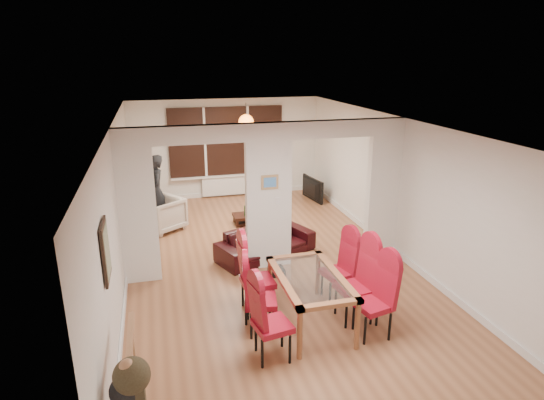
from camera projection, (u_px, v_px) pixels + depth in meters
name	position (u px, v px, depth m)	size (l,w,h in m)	color
floor	(269.00, 265.00, 8.30)	(5.00, 9.00, 0.01)	#935C3B
room_walls	(268.00, 197.00, 7.91)	(5.00, 9.00, 2.60)	silver
divider_wall	(268.00, 197.00, 7.91)	(5.00, 0.18, 2.60)	white
bay_window_blinds	(227.00, 141.00, 11.94)	(3.00, 0.08, 1.80)	black
radiator	(228.00, 186.00, 12.26)	(1.40, 0.08, 0.50)	white
pendant_light	(246.00, 122.00, 10.76)	(0.36, 0.36, 0.36)	orange
stair_newel	(133.00, 374.00, 4.64)	(0.40, 1.20, 1.10)	#A26F4A
wall_poster	(106.00, 251.00, 5.00)	(0.04, 0.52, 0.67)	gray
pillar_photo	(270.00, 182.00, 7.73)	(0.30, 0.03, 0.25)	#4C8CD8
dining_table	(310.00, 300.00, 6.41)	(0.88, 1.57, 0.73)	brown
dining_chair_la	(273.00, 320.00, 5.62)	(0.43, 0.43, 1.08)	maroon
dining_chair_lb	(261.00, 296.00, 6.19)	(0.43, 0.43, 1.07)	maroon
dining_chair_lc	(258.00, 276.00, 6.65)	(0.46, 0.46, 1.16)	maroon
dining_chair_ra	(373.00, 299.00, 6.07)	(0.44, 0.44, 1.10)	maroon
dining_chair_rb	(355.00, 283.00, 6.44)	(0.46, 0.46, 1.16)	maroon
dining_chair_rc	(337.00, 268.00, 6.99)	(0.43, 0.43, 1.06)	maroon
sofa	(266.00, 242.00, 8.61)	(1.90, 0.74, 0.55)	black
armchair	(162.00, 214.00, 9.87)	(0.80, 0.78, 0.73)	#BAAC9E
person	(156.00, 192.00, 9.90)	(0.39, 0.59, 1.63)	black
television	(309.00, 189.00, 11.93)	(0.14, 1.04, 0.60)	black
coffee_table	(254.00, 218.00, 10.36)	(0.94, 0.47, 0.22)	black
bottle	(246.00, 210.00, 10.16)	(0.07, 0.07, 0.26)	#143F19
bowl	(261.00, 212.00, 10.35)	(0.23, 0.23, 0.06)	black
shoes	(276.00, 271.00, 7.94)	(0.26, 0.28, 0.11)	black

